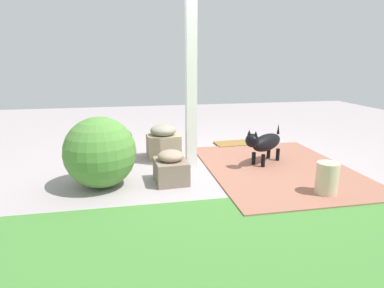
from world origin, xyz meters
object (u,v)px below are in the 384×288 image
object	(u,v)px
stone_planter_nearest	(163,142)
doormat	(236,144)
stone_planter_mid	(171,168)
terracotta_pot_broad	(117,141)
dog	(265,143)
ceramic_urn	(327,179)
porch_pillar	(191,78)
round_shrub	(100,152)

from	to	relation	value
stone_planter_nearest	doormat	bearing A→B (deg)	-158.21
stone_planter_mid	terracotta_pot_broad	world-z (taller)	terracotta_pot_broad
stone_planter_nearest	dog	bearing A→B (deg)	155.21
ceramic_urn	porch_pillar	bearing A→B (deg)	-44.16
stone_planter_mid	dog	world-z (taller)	dog
stone_planter_mid	terracotta_pot_broad	distance (m)	1.16
stone_planter_nearest	dog	size ratio (longest dim) A/B	0.70
ceramic_urn	terracotta_pot_broad	bearing A→B (deg)	-37.46
round_shrub	dog	bearing A→B (deg)	-169.71
stone_planter_nearest	dog	xyz separation A→B (m)	(-1.29, 0.60, 0.07)
terracotta_pot_broad	ceramic_urn	distance (m)	2.74
round_shrub	dog	distance (m)	2.14
stone_planter_nearest	doormat	xyz separation A→B (m)	(-1.27, -0.51, -0.22)
stone_planter_mid	round_shrub	size ratio (longest dim) A/B	0.57
porch_pillar	dog	bearing A→B (deg)	174.96
stone_planter_mid	terracotta_pot_broad	size ratio (longest dim) A/B	0.96
stone_planter_nearest	ceramic_urn	world-z (taller)	stone_planter_nearest
stone_planter_nearest	doormat	size ratio (longest dim) A/B	0.71
stone_planter_mid	porch_pillar	bearing A→B (deg)	-124.37
stone_planter_nearest	round_shrub	bearing A→B (deg)	50.43
dog	doormat	world-z (taller)	dog
doormat	porch_pillar	bearing A→B (deg)	46.52
round_shrub	ceramic_urn	bearing A→B (deg)	162.98
doormat	terracotta_pot_broad	bearing A→B (deg)	15.64
terracotta_pot_broad	ceramic_urn	world-z (taller)	terracotta_pot_broad
round_shrub	ceramic_urn	distance (m)	2.45
terracotta_pot_broad	dog	xyz separation A→B (m)	(-1.94, 0.57, 0.03)
terracotta_pot_broad	doormat	distance (m)	2.01
stone_planter_mid	ceramic_urn	bearing A→B (deg)	155.95
terracotta_pot_broad	round_shrub	bearing A→B (deg)	80.37
porch_pillar	ceramic_urn	bearing A→B (deg)	135.84
stone_planter_nearest	dog	world-z (taller)	dog
dog	doormat	xyz separation A→B (m)	(0.02, -1.10, -0.29)
porch_pillar	stone_planter_nearest	size ratio (longest dim) A/B	4.76
stone_planter_nearest	porch_pillar	bearing A→B (deg)	120.99
stone_planter_nearest	terracotta_pot_broad	size ratio (longest dim) A/B	1.04
round_shrub	ceramic_urn	world-z (taller)	round_shrub
stone_planter_mid	round_shrub	bearing A→B (deg)	-1.56
ceramic_urn	stone_planter_mid	bearing A→B (deg)	-24.05
ceramic_urn	round_shrub	bearing A→B (deg)	-17.02
porch_pillar	round_shrub	bearing A→B (deg)	22.79
stone_planter_nearest	doormat	world-z (taller)	stone_planter_nearest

